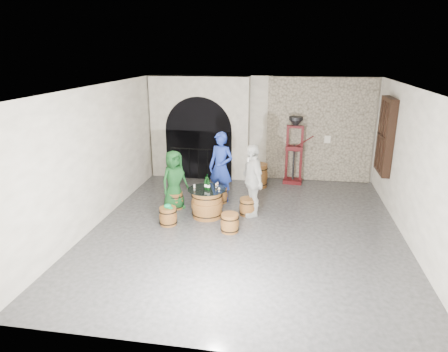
% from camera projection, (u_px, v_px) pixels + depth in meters
% --- Properties ---
extents(ground, '(8.00, 8.00, 0.00)m').
position_uv_depth(ground, '(246.00, 228.00, 9.27)').
color(ground, '#2C2D2F').
rests_on(ground, ground).
extents(wall_back, '(8.00, 0.00, 8.00)m').
position_uv_depth(wall_back, '(261.00, 128.00, 12.54)').
color(wall_back, silver).
rests_on(wall_back, ground).
extents(wall_front, '(8.00, 0.00, 8.00)m').
position_uv_depth(wall_front, '(212.00, 247.00, 5.02)').
color(wall_front, silver).
rests_on(wall_front, ground).
extents(wall_left, '(0.00, 8.00, 8.00)m').
position_uv_depth(wall_left, '(98.00, 155.00, 9.32)').
color(wall_left, silver).
rests_on(wall_left, ground).
extents(wall_right, '(0.00, 8.00, 8.00)m').
position_uv_depth(wall_right, '(415.00, 170.00, 8.23)').
color(wall_right, silver).
rests_on(wall_right, ground).
extents(ceiling, '(8.00, 8.00, 0.00)m').
position_uv_depth(ceiling, '(248.00, 88.00, 8.29)').
color(ceiling, beige).
rests_on(ceiling, wall_back).
extents(stone_facing_panel, '(3.20, 0.12, 3.18)m').
position_uv_depth(stone_facing_panel, '(319.00, 130.00, 12.20)').
color(stone_facing_panel, tan).
rests_on(stone_facing_panel, ground).
extents(arched_opening, '(3.10, 0.60, 3.19)m').
position_uv_depth(arched_opening, '(200.00, 128.00, 12.59)').
color(arched_opening, silver).
rests_on(arched_opening, ground).
extents(shuttered_window, '(0.23, 1.10, 2.00)m').
position_uv_depth(shuttered_window, '(385.00, 136.00, 10.45)').
color(shuttered_window, black).
rests_on(shuttered_window, wall_right).
extents(barrel_table, '(0.93, 0.93, 0.72)m').
position_uv_depth(barrel_table, '(207.00, 203.00, 9.81)').
color(barrel_table, brown).
rests_on(barrel_table, ground).
extents(barrel_stool_left, '(0.43, 0.43, 0.43)m').
position_uv_depth(barrel_stool_left, '(175.00, 200.00, 10.39)').
color(barrel_stool_left, brown).
rests_on(barrel_stool_left, ground).
extents(barrel_stool_far, '(0.43, 0.43, 0.43)m').
position_uv_depth(barrel_stool_far, '(220.00, 195.00, 10.78)').
color(barrel_stool_far, brown).
rests_on(barrel_stool_far, ground).
extents(barrel_stool_right, '(0.43, 0.43, 0.43)m').
position_uv_depth(barrel_stool_right, '(248.00, 207.00, 9.97)').
color(barrel_stool_right, brown).
rests_on(barrel_stool_right, ground).
extents(barrel_stool_near_right, '(0.43, 0.43, 0.43)m').
position_uv_depth(barrel_stool_near_right, '(230.00, 223.00, 9.04)').
color(barrel_stool_near_right, brown).
rests_on(barrel_stool_near_right, ground).
extents(barrel_stool_near_left, '(0.43, 0.43, 0.43)m').
position_uv_depth(barrel_stool_near_left, '(168.00, 216.00, 9.41)').
color(barrel_stool_near_left, brown).
rests_on(barrel_stool_near_left, ground).
extents(green_cap, '(0.23, 0.18, 0.10)m').
position_uv_depth(green_cap, '(168.00, 206.00, 9.33)').
color(green_cap, '#0D984F').
rests_on(green_cap, barrel_stool_near_left).
extents(person_green, '(0.85, 0.90, 1.54)m').
position_uv_depth(person_green, '(174.00, 180.00, 10.22)').
color(person_green, '#13451B').
rests_on(person_green, ground).
extents(person_blue, '(0.81, 0.67, 1.91)m').
position_uv_depth(person_blue, '(221.00, 167.00, 10.65)').
color(person_blue, navy).
rests_on(person_blue, ground).
extents(person_white, '(0.88, 1.15, 1.82)m').
position_uv_depth(person_white, '(252.00, 180.00, 9.77)').
color(person_white, silver).
rests_on(person_white, ground).
extents(wine_bottle_left, '(0.08, 0.08, 0.32)m').
position_uv_depth(wine_bottle_left, '(206.00, 184.00, 9.65)').
color(wine_bottle_left, black).
rests_on(wine_bottle_left, barrel_table).
extents(wine_bottle_center, '(0.08, 0.08, 0.32)m').
position_uv_depth(wine_bottle_center, '(208.00, 185.00, 9.60)').
color(wine_bottle_center, black).
rests_on(wine_bottle_center, barrel_table).
extents(wine_bottle_right, '(0.08, 0.08, 0.32)m').
position_uv_depth(wine_bottle_right, '(207.00, 182.00, 9.84)').
color(wine_bottle_right, black).
rests_on(wine_bottle_right, barrel_table).
extents(tasting_glass_a, '(0.05, 0.05, 0.10)m').
position_uv_depth(tasting_glass_a, '(194.00, 188.00, 9.63)').
color(tasting_glass_a, '#B66B23').
rests_on(tasting_glass_a, barrel_table).
extents(tasting_glass_b, '(0.05, 0.05, 0.10)m').
position_uv_depth(tasting_glass_b, '(216.00, 185.00, 9.81)').
color(tasting_glass_b, '#B66B23').
rests_on(tasting_glass_b, barrel_table).
extents(tasting_glass_c, '(0.05, 0.05, 0.10)m').
position_uv_depth(tasting_glass_c, '(206.00, 184.00, 9.92)').
color(tasting_glass_c, '#B66B23').
rests_on(tasting_glass_c, barrel_table).
extents(tasting_glass_d, '(0.05, 0.05, 0.10)m').
position_uv_depth(tasting_glass_d, '(218.00, 184.00, 9.90)').
color(tasting_glass_d, '#B66B23').
rests_on(tasting_glass_d, barrel_table).
extents(tasting_glass_e, '(0.05, 0.05, 0.10)m').
position_uv_depth(tasting_glass_e, '(219.00, 190.00, 9.52)').
color(tasting_glass_e, '#B66B23').
rests_on(tasting_glass_e, barrel_table).
extents(tasting_glass_f, '(0.05, 0.05, 0.10)m').
position_uv_depth(tasting_glass_f, '(194.00, 186.00, 9.75)').
color(tasting_glass_f, '#B66B23').
rests_on(tasting_glass_f, barrel_table).
extents(side_barrel, '(0.53, 0.53, 0.71)m').
position_uv_depth(side_barrel, '(259.00, 175.00, 11.97)').
color(side_barrel, brown).
rests_on(side_barrel, ground).
extents(corking_press, '(0.85, 0.50, 2.06)m').
position_uv_depth(corking_press, '(295.00, 145.00, 12.07)').
color(corking_press, '#480C0F').
rests_on(corking_press, ground).
extents(control_box, '(0.18, 0.10, 0.22)m').
position_uv_depth(control_box, '(327.00, 139.00, 12.16)').
color(control_box, silver).
rests_on(control_box, wall_back).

